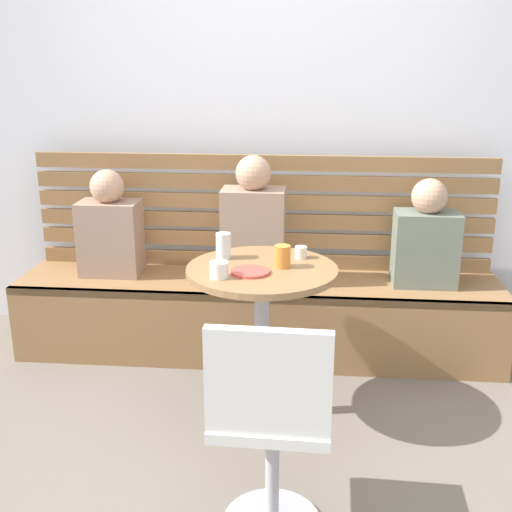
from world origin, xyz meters
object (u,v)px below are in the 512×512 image
person_child_middle (110,229)px  cup_tumbler_orange (282,256)px  booth_bench (258,316)px  person_adult (253,227)px  cup_espresso_small (301,252)px  plate_small (250,272)px  person_child_left (426,239)px  cafe_table (262,313)px  cup_ceramic_white (219,270)px  white_chair (271,422)px  cup_glass_tall (223,246)px

person_child_middle → cup_tumbler_orange: (1.01, -0.70, 0.09)m
booth_bench → person_adult: (-0.02, -0.02, 0.53)m
cup_espresso_small → plate_small: size_ratio=0.33×
cup_tumbler_orange → cup_espresso_small: cup_tumbler_orange is taller
person_adult → person_child_left: (0.93, 0.04, -0.06)m
cup_tumbler_orange → cup_espresso_small: 0.17m
cafe_table → person_child_middle: (-0.92, 0.71, 0.19)m
person_child_middle → cup_espresso_small: (1.09, -0.55, 0.06)m
person_adult → person_child_left: 0.94m
cup_ceramic_white → cup_espresso_small: size_ratio=1.43×
cafe_table → person_adult: person_adult is taller
cup_tumbler_orange → plate_small: 0.17m
booth_bench → plate_small: bearing=-87.4°
cup_espresso_small → person_adult: bearing=118.7°
booth_bench → person_child_middle: person_child_middle is taller
white_chair → person_child_middle: bearing=123.8°
cup_glass_tall → cup_espresso_small: 0.36m
person_child_middle → plate_small: 1.19m
person_child_left → cafe_table: bearing=-140.2°
cafe_table → person_child_left: size_ratio=1.26×
person_child_left → cup_tumbler_orange: size_ratio=5.86×
cup_espresso_small → white_chair: bearing=-94.1°
cafe_table → cup_tumbler_orange: bearing=8.3°
booth_bench → cup_tumbler_orange: bearing=-75.7°
white_chair → person_adult: person_adult is taller
cafe_table → person_child_middle: bearing=142.4°
white_chair → person_adult: 1.50m
booth_bench → cup_tumbler_orange: 0.89m
person_child_left → plate_small: size_ratio=3.45×
person_adult → cup_tumbler_orange: size_ratio=7.03×
cafe_table → person_child_left: (0.83, 0.69, 0.18)m
person_child_left → cup_glass_tall: (-1.02, -0.57, 0.10)m
cup_glass_tall → cup_espresso_small: cup_glass_tall is taller
cafe_table → cup_ceramic_white: 0.34m
person_adult → cup_ceramic_white: (-0.07, -0.80, 0.02)m
white_chair → cup_glass_tall: cup_glass_tall is taller
person_child_middle → plate_small: (0.88, -0.79, 0.04)m
cup_glass_tall → plate_small: size_ratio=0.71×
person_child_middle → cup_espresso_small: person_child_middle is taller
cafe_table → white_chair: size_ratio=0.87×
plate_small → white_chair: bearing=-78.9°
cup_ceramic_white → cup_espresso_small: 0.46m
person_adult → cup_ceramic_white: person_adult is taller
person_child_middle → cup_glass_tall: size_ratio=5.03×
white_chair → cup_espresso_small: size_ratio=15.18×
white_chair → booth_bench: bearing=96.8°
cafe_table → cup_ceramic_white: cup_ceramic_white is taller
cup_ceramic_white → cup_glass_tall: 0.28m
person_adult → person_child_middle: person_adult is taller
white_chair → person_child_middle: person_child_middle is taller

